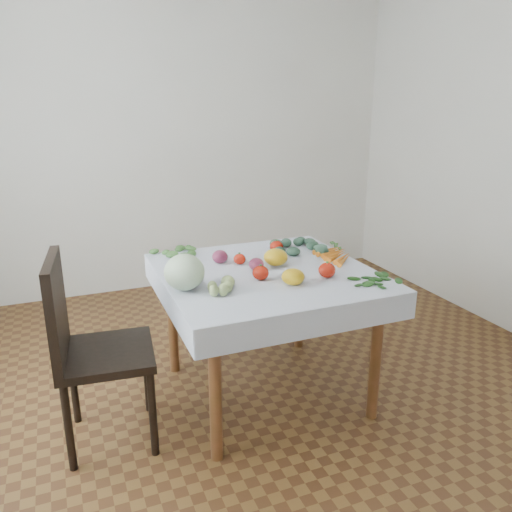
# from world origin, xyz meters

# --- Properties ---
(ground) EXTENTS (4.00, 4.00, 0.00)m
(ground) POSITION_xyz_m (0.00, 0.00, 0.00)
(ground) COLOR brown
(back_wall) EXTENTS (4.00, 0.04, 2.70)m
(back_wall) POSITION_xyz_m (0.00, 2.00, 1.35)
(back_wall) COLOR white
(back_wall) RESTS_ON ground
(table) EXTENTS (1.00, 1.00, 0.75)m
(table) POSITION_xyz_m (0.00, 0.00, 0.65)
(table) COLOR brown
(table) RESTS_ON ground
(tablecloth) EXTENTS (1.12, 1.12, 0.01)m
(tablecloth) POSITION_xyz_m (0.00, 0.00, 0.75)
(tablecloth) COLOR white
(tablecloth) RESTS_ON table
(chair) EXTENTS (0.48, 0.48, 0.98)m
(chair) POSITION_xyz_m (-0.97, -0.08, 0.56)
(chair) COLOR black
(chair) RESTS_ON ground
(cabbage) EXTENTS (0.25, 0.25, 0.18)m
(cabbage) POSITION_xyz_m (-0.48, -0.10, 0.85)
(cabbage) COLOR silver
(cabbage) RESTS_ON tablecloth
(tomato_a) EXTENTS (0.08, 0.08, 0.06)m
(tomato_a) POSITION_xyz_m (-0.10, 0.16, 0.79)
(tomato_a) COLOR #B11B0B
(tomato_a) RESTS_ON tablecloth
(tomato_b) EXTENTS (0.10, 0.10, 0.07)m
(tomato_b) POSITION_xyz_m (0.19, 0.29, 0.79)
(tomato_b) COLOR #B11B0B
(tomato_b) RESTS_ON tablecloth
(tomato_c) EXTENTS (0.09, 0.09, 0.08)m
(tomato_c) POSITION_xyz_m (-0.08, -0.12, 0.79)
(tomato_c) COLOR #B11B0B
(tomato_c) RESTS_ON tablecloth
(tomato_d) EXTENTS (0.10, 0.10, 0.08)m
(tomato_d) POSITION_xyz_m (0.25, -0.22, 0.80)
(tomato_d) COLOR #B11B0B
(tomato_d) RESTS_ON tablecloth
(heirloom_back) EXTENTS (0.17, 0.17, 0.10)m
(heirloom_back) POSITION_xyz_m (0.09, 0.07, 0.80)
(heirloom_back) COLOR yellow
(heirloom_back) RESTS_ON tablecloth
(heirloom_front) EXTENTS (0.13, 0.13, 0.08)m
(heirloom_front) POSITION_xyz_m (0.04, -0.24, 0.80)
(heirloom_front) COLOR yellow
(heirloom_front) RESTS_ON tablecloth
(onion_a) EXTENTS (0.09, 0.09, 0.08)m
(onion_a) POSITION_xyz_m (-0.19, 0.22, 0.79)
(onion_a) COLOR maroon
(onion_a) RESTS_ON tablecloth
(onion_b) EXTENTS (0.10, 0.10, 0.07)m
(onion_b) POSITION_xyz_m (-0.05, 0.03, 0.79)
(onion_b) COLOR maroon
(onion_b) RESTS_ON tablecloth
(tomatillo_cluster) EXTENTS (0.17, 0.12, 0.05)m
(tomatillo_cluster) POSITION_xyz_m (-0.33, -0.21, 0.78)
(tomatillo_cluster) COLOR #9EB568
(tomatillo_cluster) RESTS_ON tablecloth
(carrot_bunch) EXTENTS (0.22, 0.34, 0.03)m
(carrot_bunch) POSITION_xyz_m (0.48, 0.07, 0.77)
(carrot_bunch) COLOR orange
(carrot_bunch) RESTS_ON tablecloth
(kale_bunch) EXTENTS (0.32, 0.31, 0.05)m
(kale_bunch) POSITION_xyz_m (0.30, 0.27, 0.78)
(kale_bunch) COLOR #355640
(kale_bunch) RESTS_ON tablecloth
(basil_bunch) EXTENTS (0.27, 0.20, 0.01)m
(basil_bunch) POSITION_xyz_m (0.46, -0.37, 0.76)
(basil_bunch) COLOR #1C4816
(basil_bunch) RESTS_ON tablecloth
(dill_bunch) EXTENTS (0.27, 0.19, 0.03)m
(dill_bunch) POSITION_xyz_m (-0.40, 0.48, 0.77)
(dill_bunch) COLOR #4A7F3A
(dill_bunch) RESTS_ON tablecloth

